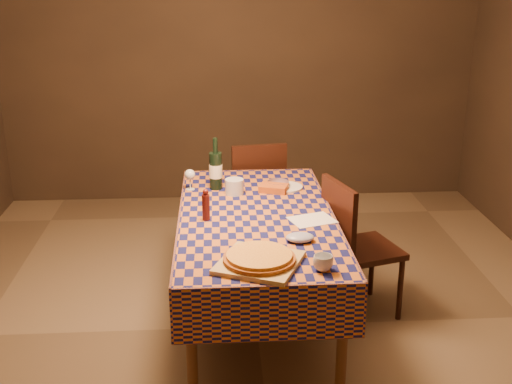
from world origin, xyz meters
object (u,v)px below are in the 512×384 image
dining_table (257,227)px  pizza (259,257)px  bowl (278,184)px  white_plate (286,187)px  wine_bottle (216,170)px  chair_far (256,191)px  chair_right (353,241)px  cutting_board (259,263)px

dining_table → pizza: (-0.03, -0.69, 0.12)m
bowl → white_plate: (0.05, -0.01, -0.02)m
wine_bottle → bowl: bearing=-1.5°
chair_far → white_plate: bearing=-76.4°
bowl → white_plate: bearing=-10.4°
dining_table → bowl: bearing=70.3°
dining_table → chair_right: (0.63, 0.13, -0.17)m
pizza → chair_right: chair_right is taller
chair_far → chair_right: bearing=-61.1°
wine_bottle → white_plate: wine_bottle is taller
dining_table → chair_right: chair_right is taller
dining_table → chair_right: size_ratio=1.98×
bowl → cutting_board: bearing=-100.0°
dining_table → cutting_board: 0.69m
pizza → wine_bottle: size_ratio=1.13×
chair_far → pizza: bearing=-93.3°
pizza → chair_far: chair_far is taller
wine_bottle → chair_far: size_ratio=0.38×
cutting_board → white_plate: cutting_board is taller
chair_right → white_plate: bearing=138.0°
cutting_board → wine_bottle: 1.22m
dining_table → wine_bottle: (-0.24, 0.51, 0.21)m
dining_table → white_plate: bearing=64.8°
pizza → chair_far: bearing=86.7°
bowl → chair_far: 0.71m
dining_table → chair_right: 0.67m
bowl → white_plate: 0.06m
dining_table → chair_far: (0.07, 1.14, -0.17)m
bowl → chair_right: (0.45, -0.37, -0.27)m
wine_bottle → chair_far: bearing=63.6°
white_plate → wine_bottle: bearing=177.5°
bowl → chair_right: 0.64m
cutting_board → white_plate: 1.21m
pizza → wine_bottle: 1.22m
dining_table → white_plate: size_ratio=7.97×
cutting_board → chair_far: chair_far is taller
wine_bottle → white_plate: 0.49m
wine_bottle → chair_far: wine_bottle is taller
bowl → chair_right: chair_right is taller
cutting_board → bowl: bowl is taller
cutting_board → pizza: pizza is taller
pizza → white_plate: pizza is taller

